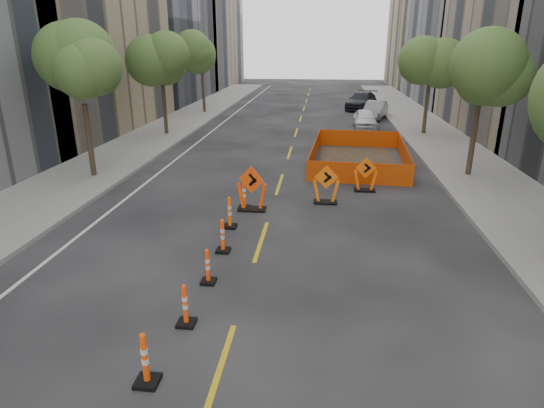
# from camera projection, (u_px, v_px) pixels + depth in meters

# --- Properties ---
(ground_plane) EXTENTS (140.00, 140.00, 0.00)m
(ground_plane) POSITION_uv_depth(u_px,v_px,m) (238.00, 313.00, 10.27)
(ground_plane) COLOR black
(sidewalk_left) EXTENTS (4.00, 90.00, 0.15)m
(sidewalk_left) POSITION_uv_depth(u_px,v_px,m) (102.00, 165.00, 22.41)
(sidewalk_left) COLOR gray
(sidewalk_left) RESTS_ON ground
(sidewalk_right) EXTENTS (4.00, 90.00, 0.15)m
(sidewalk_right) POSITION_uv_depth(u_px,v_px,m) (481.00, 176.00, 20.55)
(sidewalk_right) COLOR gray
(sidewalk_right) RESTS_ON ground
(bld_left_d) EXTENTS (12.00, 16.00, 14.00)m
(bld_left_d) POSITION_uv_depth(u_px,v_px,m) (141.00, 30.00, 46.38)
(bld_left_d) COLOR #4C4C51
(bld_left_d) RESTS_ON ground
(bld_left_e) EXTENTS (12.00, 20.00, 20.00)m
(bld_left_e) POSITION_uv_depth(u_px,v_px,m) (186.00, 9.00, 60.73)
(bld_left_e) COLOR gray
(bld_left_e) RESTS_ON ground
(bld_right_e) EXTENTS (12.00, 14.00, 16.00)m
(bld_right_e) POSITION_uv_depth(u_px,v_px,m) (440.00, 25.00, 60.70)
(bld_right_e) COLOR tan
(bld_right_e) RESTS_ON ground
(tree_l_b) EXTENTS (2.80, 2.80, 5.95)m
(tree_l_b) POSITION_uv_depth(u_px,v_px,m) (80.00, 74.00, 18.98)
(tree_l_b) COLOR #382B1E
(tree_l_b) RESTS_ON ground
(tree_l_c) EXTENTS (2.80, 2.80, 5.95)m
(tree_l_c) POSITION_uv_depth(u_px,v_px,m) (161.00, 64.00, 28.35)
(tree_l_c) COLOR #382B1E
(tree_l_c) RESTS_ON ground
(tree_l_d) EXTENTS (2.80, 2.80, 5.95)m
(tree_l_d) POSITION_uv_depth(u_px,v_px,m) (202.00, 58.00, 37.71)
(tree_l_d) COLOR #382B1E
(tree_l_d) RESTS_ON ground
(tree_r_b) EXTENTS (2.80, 2.80, 5.95)m
(tree_r_b) POSITION_uv_depth(u_px,v_px,m) (483.00, 74.00, 19.12)
(tree_r_b) COLOR #382B1E
(tree_r_b) RESTS_ON ground
(tree_r_c) EXTENTS (2.80, 2.80, 5.95)m
(tree_r_c) POSITION_uv_depth(u_px,v_px,m) (431.00, 64.00, 28.48)
(tree_r_c) COLOR #382B1E
(tree_r_c) RESTS_ON ground
(channelizer_1) EXTENTS (0.42, 0.42, 1.06)m
(channelizer_1) POSITION_uv_depth(u_px,v_px,m) (145.00, 359.00, 7.98)
(channelizer_1) COLOR #ED4209
(channelizer_1) RESTS_ON ground
(channelizer_2) EXTENTS (0.39, 0.39, 0.98)m
(channelizer_2) POSITION_uv_depth(u_px,v_px,m) (185.00, 305.00, 9.69)
(channelizer_2) COLOR #FF400A
(channelizer_2) RESTS_ON ground
(channelizer_3) EXTENTS (0.37, 0.37, 0.94)m
(channelizer_3) POSITION_uv_depth(u_px,v_px,m) (208.00, 266.00, 11.42)
(channelizer_3) COLOR #FF430A
(channelizer_3) RESTS_ON ground
(channelizer_4) EXTENTS (0.40, 0.40, 1.02)m
(channelizer_4) POSITION_uv_depth(u_px,v_px,m) (223.00, 236.00, 13.12)
(channelizer_4) COLOR #FF430A
(channelizer_4) RESTS_ON ground
(channelizer_5) EXTENTS (0.42, 0.42, 1.07)m
(channelizer_5) POSITION_uv_depth(u_px,v_px,m) (230.00, 212.00, 14.85)
(channelizer_5) COLOR #EA5A09
(channelizer_5) RESTS_ON ground
(channelizer_6) EXTENTS (0.44, 0.44, 1.11)m
(channelizer_6) POSITION_uv_depth(u_px,v_px,m) (244.00, 194.00, 16.55)
(channelizer_6) COLOR #FB470A
(channelizer_6) RESTS_ON ground
(chevron_sign_left) EXTENTS (1.27, 1.01, 1.66)m
(chevron_sign_left) POSITION_uv_depth(u_px,v_px,m) (252.00, 188.00, 16.31)
(chevron_sign_left) COLOR #F8460A
(chevron_sign_left) RESTS_ON ground
(chevron_sign_center) EXTENTS (1.01, 0.63, 1.48)m
(chevron_sign_center) POSITION_uv_depth(u_px,v_px,m) (326.00, 184.00, 17.07)
(chevron_sign_center) COLOR orange
(chevron_sign_center) RESTS_ON ground
(chevron_sign_right) EXTENTS (1.01, 0.68, 1.42)m
(chevron_sign_right) POSITION_uv_depth(u_px,v_px,m) (366.00, 174.00, 18.47)
(chevron_sign_right) COLOR #F95E0A
(chevron_sign_right) RESTS_ON ground
(safety_fence) EXTENTS (4.95, 7.90, 0.95)m
(safety_fence) POSITION_uv_depth(u_px,v_px,m) (359.00, 153.00, 23.00)
(safety_fence) COLOR #F05F0C
(safety_fence) RESTS_ON ground
(parked_car_near) EXTENTS (1.58, 3.89, 1.32)m
(parked_car_near) POSITION_uv_depth(u_px,v_px,m) (365.00, 119.00, 32.13)
(parked_car_near) COLOR white
(parked_car_near) RESTS_ON ground
(parked_car_mid) EXTENTS (2.53, 4.36, 1.36)m
(parked_car_mid) POSITION_uv_depth(u_px,v_px,m) (375.00, 110.00, 36.31)
(parked_car_mid) COLOR gray
(parked_car_mid) RESTS_ON ground
(parked_car_far) EXTENTS (3.53, 5.68, 1.54)m
(parked_car_far) POSITION_uv_depth(u_px,v_px,m) (362.00, 101.00, 41.32)
(parked_car_far) COLOR black
(parked_car_far) RESTS_ON ground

